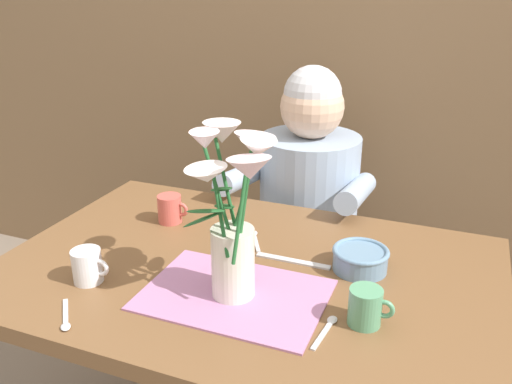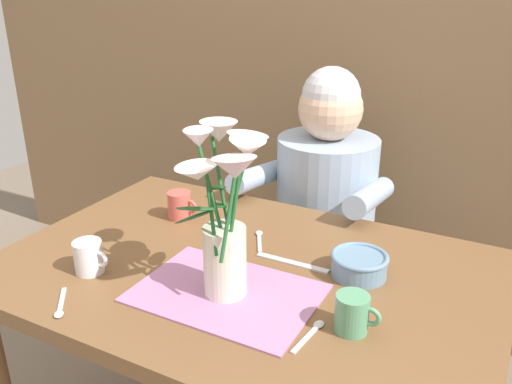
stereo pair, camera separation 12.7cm
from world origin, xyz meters
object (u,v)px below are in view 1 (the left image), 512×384
seated_person (307,228)px  flower_vase (233,208)px  ceramic_mug (88,266)px  tea_cup (366,307)px  ceramic_bowl (360,258)px  coffee_cup (170,209)px  dinner_knife (293,261)px

seated_person → flower_vase: (0.04, -0.74, 0.39)m
ceramic_mug → tea_cup: (0.63, 0.07, 0.00)m
flower_vase → ceramic_mug: 0.38m
ceramic_bowl → coffee_cup: (-0.56, 0.07, 0.01)m
seated_person → ceramic_bowl: bearing=-65.7°
dinner_knife → ceramic_mug: (-0.41, -0.26, 0.04)m
ceramic_bowl → tea_cup: bearing=-75.9°
seated_person → ceramic_mug: seated_person is taller
ceramic_bowl → dinner_knife: size_ratio=0.72×
seated_person → tea_cup: size_ratio=12.20×
seated_person → tea_cup: bearing=-69.5°
ceramic_bowl → ceramic_mug: bearing=-153.6°
dinner_knife → coffee_cup: (-0.40, 0.09, 0.04)m
seated_person → ceramic_mug: (-0.29, -0.81, 0.22)m
dinner_knife → tea_cup: (0.21, -0.19, 0.04)m
tea_cup → ceramic_mug: bearing=-173.3°
seated_person → ceramic_bowl: (0.28, -0.52, 0.21)m
ceramic_bowl → seated_person: bearing=118.2°
flower_vase → tea_cup: bearing=0.3°
flower_vase → coffee_cup: (-0.32, 0.28, -0.17)m
dinner_knife → ceramic_bowl: bearing=8.6°
ceramic_bowl → ceramic_mug: ceramic_mug is taller
flower_vase → dinner_knife: size_ratio=1.97×
flower_vase → dinner_knife: 0.29m
flower_vase → dinner_knife: bearing=68.0°
dinner_knife → ceramic_mug: bearing=-147.6°
seated_person → ceramic_bowl: size_ratio=8.35×
dinner_knife → ceramic_mug: ceramic_mug is taller
coffee_cup → ceramic_mug: (-0.01, -0.35, 0.00)m
coffee_cup → tea_cup: size_ratio=1.00×
ceramic_bowl → dinner_knife: (-0.16, -0.02, -0.03)m
tea_cup → coffee_cup: bearing=155.5°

